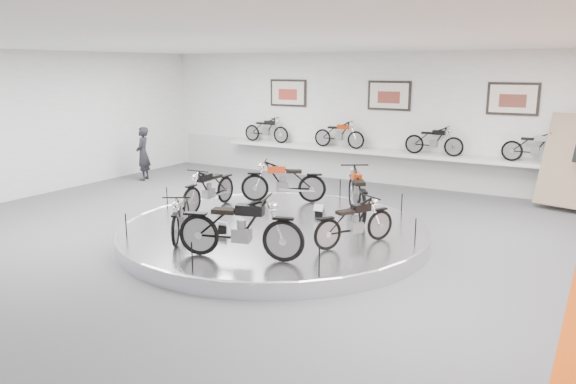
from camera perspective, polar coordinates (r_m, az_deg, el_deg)
The scene contains 22 objects.
floor at distance 11.57m, azimuth -2.26°, elevation -5.24°, with size 16.00×16.00×0.00m, color #555558.
ceiling at distance 11.03m, azimuth -2.45°, elevation 14.96°, with size 16.00×16.00×0.00m, color white.
wall_back at distance 17.41m, azimuth 10.18°, elevation 7.32°, with size 16.00×16.00×0.00m, color white.
wall_left at distance 16.80m, azimuth -26.21°, elevation 6.04°, with size 14.00×14.00×0.00m, color white.
dado_band at distance 17.57m, azimuth 9.98°, elevation 2.60°, with size 15.68×0.04×1.10m, color #BCBCBA.
display_platform at distance 11.77m, azimuth -1.49°, elevation -4.16°, with size 6.40×6.40×0.30m, color silver.
platform_rim at distance 11.74m, azimuth -1.49°, elevation -3.60°, with size 6.40×6.40×0.10m, color #B2B2BA.
shelf at distance 17.24m, azimuth 9.71°, elevation 3.94°, with size 11.00×0.55×0.10m, color silver.
poster_left at distance 18.80m, azimuth 0.01°, elevation 10.03°, with size 1.35×0.06×0.88m, color beige.
poster_center at distance 17.32m, azimuth 10.23°, elevation 9.61°, with size 1.35×0.06×0.88m, color beige.
poster_right at distance 16.46m, azimuth 21.88°, elevation 8.77°, with size 1.35×0.06×0.88m, color beige.
shelf_bike_a at distance 19.04m, azimuth -2.22°, elevation 6.18°, with size 1.22×0.42×0.73m, color black, non-canonical shape.
shelf_bike_b at distance 17.76m, azimuth 5.21°, elevation 5.67°, with size 1.22×0.42×0.73m, color #9A2B09, non-canonical shape.
shelf_bike_c at distance 16.73m, azimuth 14.59°, elevation 4.89°, with size 1.22×0.42×0.73m, color black, non-canonical shape.
shelf_bike_d at distance 16.23m, azimuth 23.81°, elevation 3.99°, with size 1.22×0.42×0.73m, color silver, non-canonical shape.
bike_a at distance 12.49m, azimuth 7.03°, elevation 0.02°, with size 1.85×0.65×1.09m, color #9A2B09, non-canonical shape.
bike_b at distance 13.66m, azimuth -0.48°, elevation 1.10°, with size 1.76×0.62×1.04m, color #B93616, non-canonical shape.
bike_c at distance 13.14m, azimuth -8.03°, elevation 0.39°, with size 1.68×0.59×0.99m, color black, non-canonical shape.
bike_d at distance 11.07m, azimuth -10.87°, elevation -2.28°, with size 1.51×0.53×0.89m, color silver, non-canonical shape.
bike_e at distance 9.65m, azimuth -4.88°, elevation -3.58°, with size 1.91×0.68×1.13m, color black, non-canonical shape.
bike_f at distance 10.45m, azimuth 6.78°, elevation -3.02°, with size 1.52×0.54×0.89m, color black, non-canonical shape.
visitor at distance 18.43m, azimuth -14.52°, elevation 3.79°, with size 0.62×0.41×1.70m, color black.
Camera 1 is at (5.91, -9.30, 3.55)m, focal length 35.00 mm.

